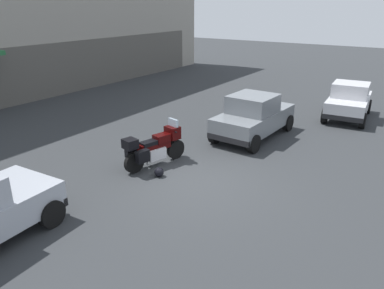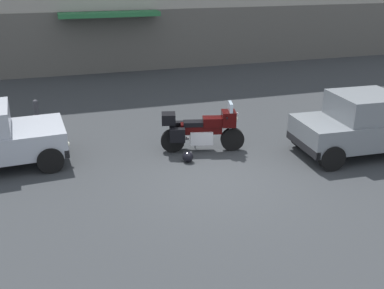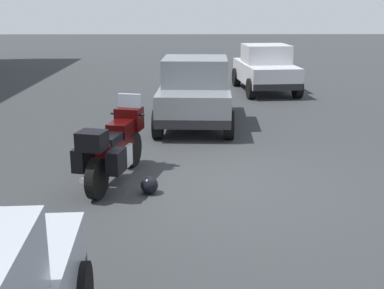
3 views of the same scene
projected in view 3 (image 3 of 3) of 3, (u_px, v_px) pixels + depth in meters
ground_plane at (223, 185)px, 8.25m from camera, size 80.00×80.00×0.00m
motorcycle at (114, 146)px, 8.24m from camera, size 2.23×1.03×1.36m
helmet at (149, 185)px, 7.85m from camera, size 0.28×0.28×0.28m
car_hatchback_near at (195, 91)px, 12.18m from camera, size 3.94×1.96×1.64m
car_compact_side at (265, 69)px, 16.64m from camera, size 3.57×1.97×1.56m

